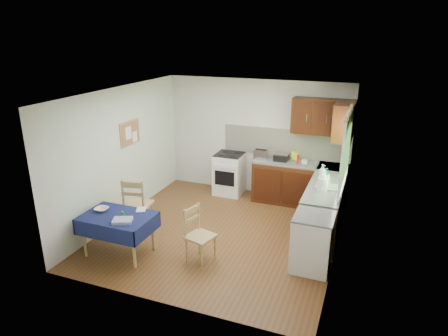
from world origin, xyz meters
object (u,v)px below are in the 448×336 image
at_px(chair_far, 137,203).
at_px(dish_rack, 328,186).
at_px(toaster, 261,154).
at_px(chair_near, 198,233).
at_px(sandwich_press, 281,157).
at_px(dining_table, 118,221).
at_px(kettle, 323,183).

height_order(chair_far, dish_rack, dish_rack).
height_order(chair_far, toaster, toaster).
height_order(chair_near, sandwich_press, sandwich_press).
xyz_separation_m(chair_near, toaster, (0.22, 2.70, 0.53)).
xyz_separation_m(dining_table, toaster, (1.50, 2.98, 0.43)).
bearing_deg(sandwich_press, toaster, 175.97).
bearing_deg(toaster, sandwich_press, 10.40).
bearing_deg(chair_near, toaster, 11.10).
bearing_deg(sandwich_press, kettle, -60.57).
distance_m(chair_far, dish_rack, 3.36).
bearing_deg(dish_rack, chair_far, -179.83).
relative_size(toaster, kettle, 0.94).
bearing_deg(kettle, dining_table, -150.25).
xyz_separation_m(sandwich_press, kettle, (1.02, -1.33, 0.05)).
bearing_deg(chair_near, dish_rack, -32.36).
distance_m(dining_table, toaster, 3.36).
xyz_separation_m(dining_table, chair_far, (-0.15, 0.79, -0.04)).
height_order(toaster, kettle, kettle).
bearing_deg(toaster, chair_far, -120.69).
height_order(chair_far, kettle, kettle).
height_order(dish_rack, kettle, kettle).
bearing_deg(dining_table, toaster, 61.37).
bearing_deg(chair_near, kettle, -34.20).
distance_m(toaster, dish_rack, 1.90).
bearing_deg(chair_far, dining_table, 90.68).
xyz_separation_m(toaster, dish_rack, (1.52, -1.14, -0.08)).
relative_size(chair_far, kettle, 3.37).
distance_m(chair_far, kettle, 3.27).
xyz_separation_m(dining_table, chair_near, (1.28, 0.28, -0.10)).
distance_m(chair_far, chair_near, 1.52).
distance_m(chair_near, kettle, 2.25).
bearing_deg(toaster, dish_rack, -30.63).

